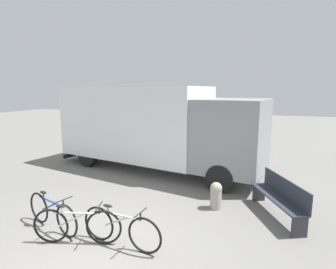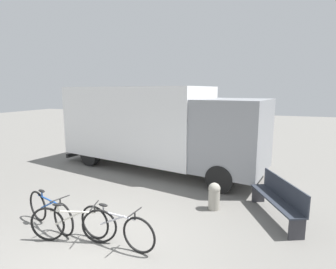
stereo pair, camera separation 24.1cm
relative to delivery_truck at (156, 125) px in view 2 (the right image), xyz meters
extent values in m
plane|color=slate|center=(0.97, -5.34, -1.70)|extent=(60.00, 60.00, 0.00)
cube|color=white|center=(-0.87, 0.18, 0.07)|extent=(6.07, 3.59, 2.71)
cube|color=gray|center=(2.93, -0.59, -0.14)|extent=(2.51, 2.77, 2.30)
cube|color=black|center=(-3.71, 0.75, -1.47)|extent=(0.57, 2.36, 0.16)
cylinder|color=black|center=(3.15, 0.48, -1.29)|extent=(0.87, 0.44, 0.83)
cylinder|color=black|center=(2.71, -1.67, -1.29)|extent=(0.87, 0.44, 0.83)
cylinder|color=black|center=(-2.19, 1.56, -1.29)|extent=(0.87, 0.44, 0.83)
cylinder|color=black|center=(-2.62, -0.59, -1.29)|extent=(0.87, 0.44, 0.83)
cube|color=#282D38|center=(4.19, -2.84, -1.24)|extent=(1.17, 1.93, 0.04)
cube|color=#282D38|center=(4.35, -2.76, -1.01)|extent=(0.84, 1.78, 0.49)
cube|color=#2D2D33|center=(4.57, -3.67, -1.48)|extent=(0.33, 0.19, 0.45)
cube|color=#2D2D33|center=(3.81, -2.00, -1.48)|extent=(0.33, 0.19, 0.45)
torus|color=black|center=(-0.98, -4.81, -1.35)|extent=(0.69, 0.25, 0.71)
torus|color=black|center=(0.03, -5.12, -1.35)|extent=(0.69, 0.25, 0.71)
cylinder|color=#1E4C9E|center=(-0.48, -4.97, -1.06)|extent=(0.87, 0.30, 0.04)
cylinder|color=#1E4C9E|center=(-0.55, -4.94, -1.20)|extent=(0.58, 0.21, 0.33)
cylinder|color=#1E4C9E|center=(-0.75, -4.88, -1.00)|extent=(0.03, 0.03, 0.12)
ellipsoid|color=black|center=(-0.75, -4.88, -0.92)|extent=(0.24, 0.15, 0.05)
cylinder|color=black|center=(-0.05, -5.10, -0.99)|extent=(0.03, 0.03, 0.15)
cylinder|color=black|center=(-0.05, -5.10, -0.91)|extent=(0.15, 0.43, 0.02)
torus|color=black|center=(-0.13, -5.39, -1.35)|extent=(0.70, 0.23, 0.71)
torus|color=black|center=(0.89, -5.11, -1.35)|extent=(0.70, 0.23, 0.71)
cylinder|color=silver|center=(0.38, -5.25, -1.06)|extent=(0.88, 0.27, 0.04)
cylinder|color=silver|center=(0.30, -5.27, -1.20)|extent=(0.59, 0.19, 0.33)
cylinder|color=silver|center=(0.10, -5.33, -1.00)|extent=(0.03, 0.03, 0.12)
ellipsoid|color=black|center=(0.10, -5.33, -0.92)|extent=(0.24, 0.14, 0.05)
cylinder|color=black|center=(0.82, -5.14, -0.99)|extent=(0.03, 0.03, 0.15)
cylinder|color=black|center=(0.82, -5.14, -0.91)|extent=(0.14, 0.43, 0.02)
torus|color=black|center=(0.71, -5.01, -1.35)|extent=(0.71, 0.13, 0.71)
torus|color=black|center=(1.76, -5.14, -1.35)|extent=(0.71, 0.13, 0.71)
cylinder|color=silver|center=(1.24, -5.07, -1.06)|extent=(0.90, 0.15, 0.04)
cylinder|color=silver|center=(1.16, -5.06, -1.20)|extent=(0.60, 0.11, 0.33)
cylinder|color=silver|center=(0.95, -5.04, -1.00)|extent=(0.03, 0.03, 0.12)
ellipsoid|color=black|center=(0.95, -5.04, -0.92)|extent=(0.23, 0.12, 0.05)
cylinder|color=black|center=(1.68, -5.13, -0.99)|extent=(0.03, 0.03, 0.15)
cylinder|color=black|center=(1.68, -5.13, -0.91)|extent=(0.08, 0.44, 0.02)
cylinder|color=#9E998C|center=(2.75, -2.84, -1.43)|extent=(0.29, 0.29, 0.54)
sphere|color=#9E998C|center=(2.75, -2.84, -1.16)|extent=(0.30, 0.30, 0.30)
camera|label=1|loc=(3.54, -9.22, 1.29)|focal=28.00mm
camera|label=2|loc=(3.77, -9.14, 1.29)|focal=28.00mm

